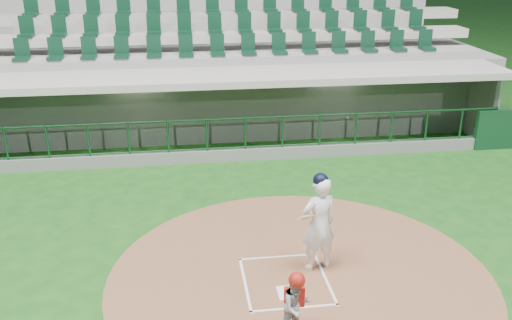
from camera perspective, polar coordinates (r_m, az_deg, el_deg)
The scene contains 8 objects.
ground at distance 11.02m, azimuth 2.67°, elevation -11.17°, with size 120.00×120.00×0.00m, color #154614.
dirt_circle at distance 10.90m, azimuth 4.44°, elevation -11.57°, with size 7.20×7.20×0.01m, color brown.
home_plate at distance 10.43m, azimuth 3.38°, elevation -13.10°, with size 0.43×0.43×0.02m, color white.
batter_box_chalk at distance 10.76m, azimuth 2.96°, elevation -11.94°, with size 1.55×1.80×0.01m.
dugout_structure at distance 17.76m, azimuth -1.52°, elevation 5.04°, with size 16.40×3.70×3.00m.
seating_deck at distance 20.62m, azimuth -2.77°, elevation 8.64°, with size 17.00×6.72×5.15m.
batter at distance 10.71m, azimuth 6.29°, elevation -6.21°, with size 0.93×0.95×1.96m.
catcher at distance 9.19m, azimuth 4.03°, elevation -14.19°, with size 0.63×0.56×1.14m.
Camera 1 is at (-1.77, -9.14, 5.89)m, focal length 40.00 mm.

